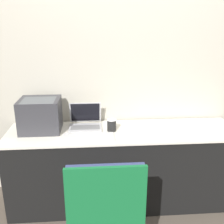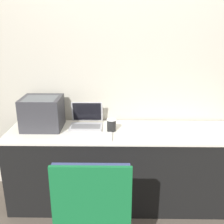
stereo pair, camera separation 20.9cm
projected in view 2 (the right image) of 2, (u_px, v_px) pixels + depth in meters
The scene contains 8 objects.
ground_plane at pixel (123, 219), 2.44m from camera, with size 14.00×14.00×0.00m, color brown.
wall_back at pixel (123, 69), 2.62m from camera, with size 8.00×0.05×2.60m.
table at pixel (123, 167), 2.59m from camera, with size 2.19×0.58×0.76m.
printer at pixel (42, 112), 2.49m from camera, with size 0.37×0.33×0.30m.
laptop_left at pixel (86, 121), 2.57m from camera, with size 0.31×0.27×0.23m.
external_keyboard at pixel (87, 137), 2.32m from camera, with size 0.45×0.18×0.02m.
coffee_cup at pixel (111, 125), 2.46m from camera, with size 0.09×0.09×0.12m.
chair at pixel (93, 207), 1.72m from camera, with size 0.49×0.46×0.94m.
Camera 2 is at (-0.07, -2.00, 1.71)m, focal length 42.00 mm.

